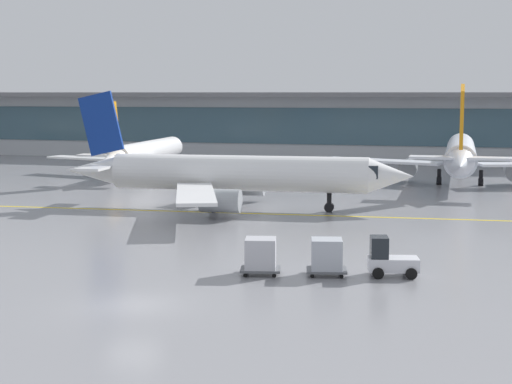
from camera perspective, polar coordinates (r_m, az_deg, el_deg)
name	(u,v)px	position (r m, az deg, el deg)	size (l,w,h in m)	color
ground_plane	(133,305)	(36.73, -8.85, -8.02)	(400.00, 400.00, 0.00)	gray
taxiway_centreline_stripe	(233,213)	(63.52, -1.67, -1.51)	(110.00, 0.36, 0.01)	yellow
terminal_concourse	(361,126)	(113.34, 7.56, 4.73)	(173.71, 11.00, 9.60)	#B2B7BC
gate_airplane_1	(147,153)	(93.12, -7.83, 2.79)	(24.33, 26.19, 8.68)	white
gate_airplane_2	(461,154)	(86.36, 14.47, 2.63)	(29.07, 31.16, 10.35)	silver
taxiing_regional_jet	(235,174)	(65.14, -1.50, 1.29)	(29.34, 27.22, 9.71)	white
baggage_tug	(389,259)	(42.24, 9.53, -4.79)	(2.83, 2.05, 2.10)	silver
cargo_dolly_lead	(327,256)	(41.98, 5.09, -4.57)	(2.38, 1.99, 1.94)	#595B60
cargo_dolly_trailing	(261,255)	(42.01, 0.33, -4.53)	(2.38, 1.99, 1.94)	#595B60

